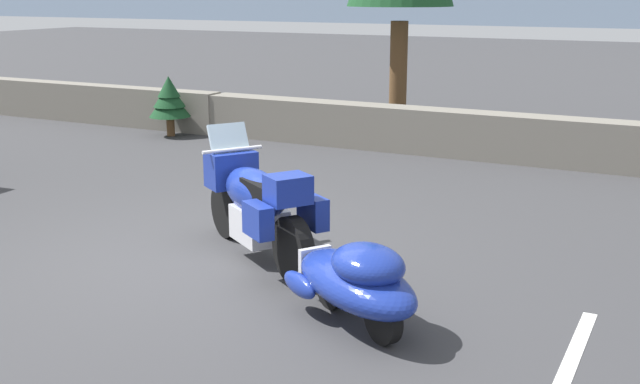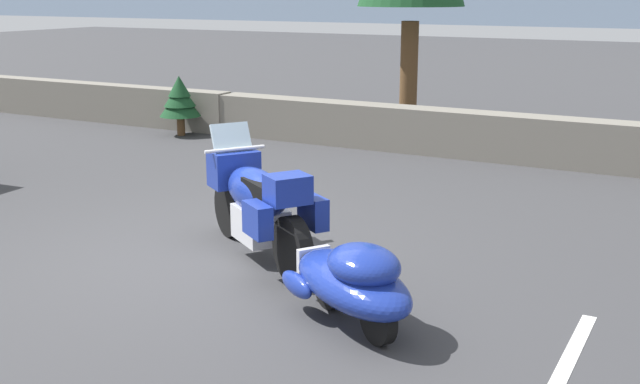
# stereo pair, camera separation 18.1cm
# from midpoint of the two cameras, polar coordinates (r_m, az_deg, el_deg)

# --- Properties ---
(ground_plane) EXTENTS (80.00, 80.00, 0.00)m
(ground_plane) POSITION_cam_midpoint_polar(r_m,az_deg,el_deg) (8.44, -8.06, -4.66)
(ground_plane) COLOR #38383A
(stone_guard_wall) EXTENTS (24.00, 0.66, 0.86)m
(stone_guard_wall) POSITION_cam_midpoint_polar(r_m,az_deg,el_deg) (13.40, 10.97, 4.23)
(stone_guard_wall) COLOR slate
(stone_guard_wall) RESTS_ON ground
(touring_motorcycle) EXTENTS (1.99, 1.51, 1.33)m
(touring_motorcycle) POSITION_cam_midpoint_polar(r_m,az_deg,el_deg) (8.17, -3.94, -0.62)
(touring_motorcycle) COLOR black
(touring_motorcycle) RESTS_ON ground
(car_shaped_trailer) EXTENTS (2.03, 1.53, 0.76)m
(car_shaped_trailer) POSITION_cam_midpoint_polar(r_m,az_deg,el_deg) (6.55, 3.23, -6.45)
(car_shaped_trailer) COLOR black
(car_shaped_trailer) RESTS_ON ground
(pine_sapling_near) EXTENTS (0.80, 0.80, 1.17)m
(pine_sapling_near) POSITION_cam_midpoint_polar(r_m,az_deg,el_deg) (15.41, -9.93, 6.80)
(pine_sapling_near) COLOR brown
(pine_sapling_near) RESTS_ON ground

